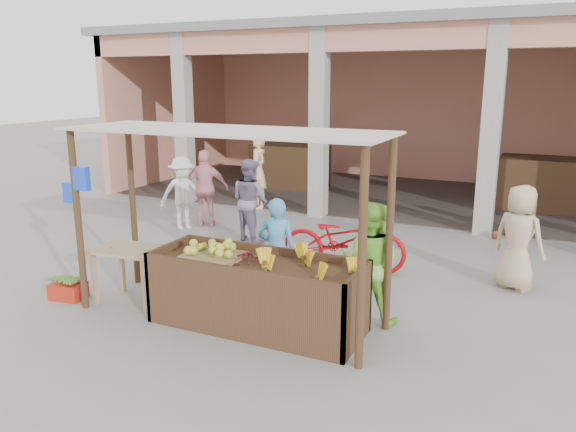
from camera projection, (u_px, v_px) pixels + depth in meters
The scene contains 20 objects.
ground at pixel (223, 319), 7.11m from camera, with size 60.00×60.00×0.00m, color gray.
market_building at pixel (406, 90), 14.30m from camera, with size 14.40×6.40×4.20m.
fruit_stall at pixel (257, 296), 6.81m from camera, with size 2.60×0.95×0.80m, color #4A2F1D.
stall_awning at pixel (220, 164), 6.70m from camera, with size 4.09×1.35×2.39m.
banana_heap at pixel (307, 264), 6.44m from camera, with size 1.09×0.59×0.20m, color gold, non-canonical shape.
melon_tray at pixel (212, 252), 6.89m from camera, with size 0.69×0.60×0.19m.
berry_heap at pixel (247, 257), 6.77m from camera, with size 0.44×0.36×0.14m, color maroon.
side_table at pixel (132, 258), 7.50m from camera, with size 1.01×0.73×0.77m.
papaya_pile at pixel (130, 241), 7.44m from camera, with size 0.70×0.40×0.20m, color #479932, non-canonical shape.
red_crate at pixel (68, 291), 7.75m from camera, with size 0.44×0.32×0.23m, color #B62513.
plantain_bundle at pixel (67, 280), 7.72m from camera, with size 0.33×0.23×0.07m, color #4F822F, non-canonical shape.
produce_sacks at pixel (507, 222), 10.62m from camera, with size 0.86×0.80×0.65m.
vendor_blue at pixel (276, 246), 7.55m from camera, with size 0.58×0.42×1.53m, color #4FA5E1.
vendor_green at pixel (370, 259), 6.89m from camera, with size 0.77×0.45×1.61m, color #8CD840.
motorcycle at pixel (343, 239), 8.76m from camera, with size 2.05×0.70×1.07m, color #AB0911.
shopper_a at pixel (183, 190), 11.27m from camera, with size 1.01×0.51×1.58m, color silver.
shopper_b at pixel (206, 186), 11.44m from camera, with size 0.99×0.52×1.68m, color pink.
shopper_c at pixel (519, 232), 7.96m from camera, with size 0.82×0.53×1.69m, color tan.
shopper_e at pixel (258, 170), 13.06m from camera, with size 0.67×0.51×1.81m, color #F1CB90.
shopper_f at pixel (250, 196), 10.41m from camera, with size 0.83×0.48×1.69m, color slate.
Camera 1 is at (3.56, -5.62, 2.96)m, focal length 35.00 mm.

